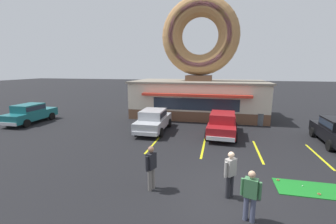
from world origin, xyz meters
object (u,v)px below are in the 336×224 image
(golf_ball, at_px, (302,186))
(car_silver, at_px, (153,120))
(pedestrian_blue_sweater_man, at_px, (151,166))
(car_teal, at_px, (30,113))
(pedestrian_hooded_kid, at_px, (250,194))
(trash_bin, at_px, (260,119))
(pedestrian_leather_jacket_man, at_px, (230,172))
(car_red, at_px, (222,123))

(golf_ball, xyz_separation_m, car_silver, (-7.88, 6.28, 0.82))
(pedestrian_blue_sweater_man, bearing_deg, car_teal, 148.88)
(pedestrian_hooded_kid, bearing_deg, trash_bin, 79.59)
(car_teal, height_order, pedestrian_leather_jacket_man, pedestrian_leather_jacket_man)
(car_teal, height_order, pedestrian_hooded_kid, pedestrian_hooded_kid)
(car_silver, height_order, trash_bin, car_silver)
(car_teal, distance_m, pedestrian_hooded_kid, 18.69)
(car_red, relative_size, trash_bin, 4.76)
(car_silver, bearing_deg, pedestrian_leather_jacket_man, -56.33)
(pedestrian_hooded_kid, distance_m, trash_bin, 12.59)
(golf_ball, relative_size, pedestrian_leather_jacket_man, 0.02)
(car_red, bearing_deg, pedestrian_hooded_kid, -85.21)
(pedestrian_hooded_kid, xyz_separation_m, pedestrian_leather_jacket_man, (-0.53, 1.19, 0.05))
(pedestrian_hooded_kid, bearing_deg, pedestrian_leather_jacket_man, 114.02)
(car_teal, xyz_separation_m, pedestrian_hooded_kid, (16.42, -8.93, 0.02))
(car_silver, bearing_deg, trash_bin, 24.41)
(car_red, bearing_deg, car_teal, 179.60)
(golf_ball, relative_size, pedestrian_hooded_kid, 0.03)
(trash_bin, bearing_deg, car_teal, -169.55)
(golf_ball, bearing_deg, pedestrian_hooded_kid, -132.08)
(golf_ball, distance_m, car_teal, 19.78)
(golf_ball, distance_m, pedestrian_hooded_kid, 3.50)
(car_red, distance_m, pedestrian_leather_jacket_man, 7.63)
(pedestrian_leather_jacket_man, bearing_deg, golf_ball, 25.35)
(pedestrian_hooded_kid, relative_size, pedestrian_leather_jacket_man, 0.95)
(car_red, relative_size, car_silver, 1.01)
(car_silver, bearing_deg, car_teal, 179.33)
(pedestrian_leather_jacket_man, xyz_separation_m, trash_bin, (2.80, 11.18, -0.45))
(trash_bin, bearing_deg, pedestrian_leather_jacket_man, -104.07)
(car_red, bearing_deg, car_silver, -179.79)
(car_red, height_order, pedestrian_hooded_kid, pedestrian_hooded_kid)
(car_teal, xyz_separation_m, pedestrian_leather_jacket_man, (15.88, -7.74, 0.07))
(car_teal, distance_m, trash_bin, 19.01)
(car_silver, bearing_deg, car_red, 0.21)
(car_red, distance_m, trash_bin, 4.68)
(car_teal, bearing_deg, pedestrian_leather_jacket_man, -25.97)
(car_silver, bearing_deg, pedestrian_blue_sweater_man, -74.06)
(car_silver, distance_m, trash_bin, 8.66)
(car_silver, xyz_separation_m, pedestrian_blue_sweater_man, (2.21, -7.73, 0.08))
(car_teal, distance_m, pedestrian_blue_sweater_man, 15.21)
(golf_ball, xyz_separation_m, pedestrian_blue_sweater_man, (-5.67, -1.45, 0.91))
(golf_ball, height_order, car_red, car_red)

